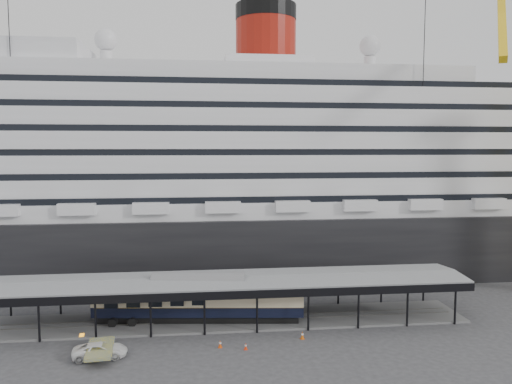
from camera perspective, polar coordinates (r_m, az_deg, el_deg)
ground at (r=56.29m, az=-2.81°, el=-16.19°), size 200.00×200.00×0.00m
cruise_ship at (r=84.41m, az=-4.27°, el=3.70°), size 130.00×30.00×43.90m
platform_canopy at (r=60.22m, az=-3.14°, el=-12.37°), size 56.00×9.18×5.30m
port_truck at (r=53.21m, az=-17.39°, el=-16.90°), size 5.40×2.90×1.44m
pullman_carriage at (r=59.97m, az=-6.57°, el=-11.95°), size 24.53×5.80×23.89m
traffic_cone_left at (r=52.94m, az=-1.18°, el=-17.21°), size 0.36×0.36×0.69m
traffic_cone_mid at (r=53.50m, az=-4.12°, el=-16.92°), size 0.46×0.46×0.79m
traffic_cone_right at (r=55.74m, az=5.32°, el=-15.97°), size 0.51×0.51×0.84m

